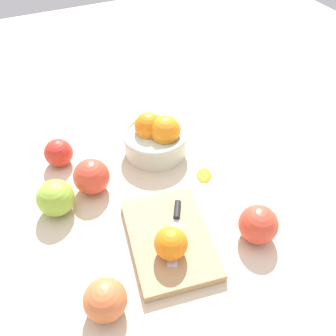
{
  "coord_description": "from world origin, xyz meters",
  "views": [
    {
      "loc": [
        0.51,
        -0.17,
        0.63
      ],
      "look_at": [
        -0.03,
        0.08,
        0.04
      ],
      "focal_mm": 38.43,
      "sensor_mm": 36.0,
      "label": 1
    }
  ],
  "objects": [
    {
      "name": "ground_plane",
      "position": [
        0.0,
        0.0,
        0.0
      ],
      "size": [
        2.4,
        2.4,
        0.0
      ],
      "primitive_type": "plane",
      "color": "beige"
    },
    {
      "name": "bowl",
      "position": [
        -0.14,
        0.09,
        0.05
      ],
      "size": [
        0.17,
        0.17,
        0.11
      ],
      "color": "beige",
      "rests_on": "ground_plane"
    },
    {
      "name": "cutting_board",
      "position": [
        0.13,
        0.01,
        0.01
      ],
      "size": [
        0.25,
        0.19,
        0.02
      ],
      "primitive_type": "cube",
      "rotation": [
        0.0,
        0.0,
        -0.16
      ],
      "color": "tan",
      "rests_on": "ground_plane"
    },
    {
      "name": "orange_on_board",
      "position": [
        0.17,
        -0.01,
        0.05
      ],
      "size": [
        0.06,
        0.06,
        0.06
      ],
      "primitive_type": "sphere",
      "color": "orange",
      "rests_on": "cutting_board"
    },
    {
      "name": "knife",
      "position": [
        0.11,
        0.03,
        0.03
      ],
      "size": [
        0.14,
        0.09,
        0.01
      ],
      "color": "silver",
      "rests_on": "cutting_board"
    },
    {
      "name": "apple_front_left",
      "position": [
        -0.2,
        -0.14,
        0.03
      ],
      "size": [
        0.07,
        0.07,
        0.07
      ],
      "primitive_type": "sphere",
      "color": "red",
      "rests_on": "ground_plane"
    },
    {
      "name": "apple_front_left_2",
      "position": [
        -0.08,
        -0.09,
        0.04
      ],
      "size": [
        0.08,
        0.08,
        0.08
      ],
      "primitive_type": "sphere",
      "color": "#D6422D",
      "rests_on": "ground_plane"
    },
    {
      "name": "apple_front_right",
      "position": [
        0.21,
        -0.15,
        0.04
      ],
      "size": [
        0.08,
        0.08,
        0.08
      ],
      "primitive_type": "sphere",
      "color": "#CC6638",
      "rests_on": "ground_plane"
    },
    {
      "name": "apple_back_right",
      "position": [
        0.19,
        0.18,
        0.04
      ],
      "size": [
        0.08,
        0.08,
        0.08
      ],
      "primitive_type": "sphere",
      "color": "#D6422D",
      "rests_on": "ground_plane"
    },
    {
      "name": "apple_front_left_3",
      "position": [
        -0.05,
        -0.18,
        0.04
      ],
      "size": [
        0.08,
        0.08,
        0.08
      ],
      "primitive_type": "sphere",
      "color": "#8EB738",
      "rests_on": "ground_plane"
    },
    {
      "name": "citrus_peel",
      "position": [
        -0.01,
        0.16,
        0.0
      ],
      "size": [
        0.06,
        0.06,
        0.01
      ],
      "primitive_type": "ellipsoid",
      "rotation": [
        0.0,
        0.0,
        2.66
      ],
      "color": "orange",
      "rests_on": "ground_plane"
    }
  ]
}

